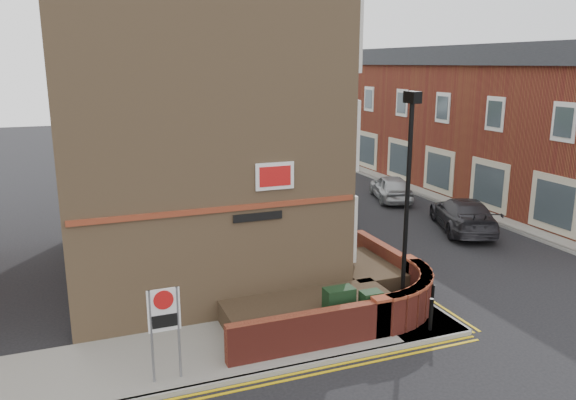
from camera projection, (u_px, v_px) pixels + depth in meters
The scene contains 27 objects.
ground at pixel (372, 354), 14.08m from camera, with size 120.00×120.00×0.00m, color black.
pavement_corner at pixel (221, 349), 14.21m from camera, with size 13.00×3.00×0.12m, color gray.
pavement_main at pixel (254, 202), 29.27m from camera, with size 2.00×32.00×0.12m, color gray.
pavement_far at pixel (464, 197), 30.39m from camera, with size 4.00×40.00×0.12m, color gray.
kerb_side at pixel (237, 380), 12.85m from camera, with size 13.00×0.15×0.12m, color gray.
kerb_main_near at pixel (272, 200), 29.62m from camera, with size 0.15×32.00×0.12m, color gray.
kerb_main_far at pixel (433, 200), 29.69m from camera, with size 0.15×40.00×0.12m, color gray.
yellow_lines_side at pixel (241, 387), 12.63m from camera, with size 13.00×0.28×0.01m, color gold.
yellow_lines_main at pixel (276, 201), 29.72m from camera, with size 0.28×32.00×0.01m, color gold.
corner_building at pixel (186, 90), 18.86m from camera, with size 8.95×10.40×13.60m.
garden_wall at pixel (329, 314), 16.35m from camera, with size 6.80×6.00×1.20m, color maroon, non-canonical shape.
lamppost at pixel (407, 209), 14.93m from camera, with size 0.25×0.50×6.30m.
utility_cabinet_large at pixel (339, 309), 14.99m from camera, with size 0.80×0.45×1.20m, color black.
utility_cabinet_small at pixel (371, 311), 15.00m from camera, with size 0.55×0.40×1.10m, color black.
bollard_near at pixel (431, 314), 15.01m from camera, with size 0.11×0.11×0.90m, color black.
bollard_far at pixel (432, 300), 15.94m from camera, with size 0.11×0.11×0.90m, color black.
zone_sign at pixel (164, 317), 12.40m from camera, with size 0.72×0.07×2.20m.
far_terrace at pixel (447, 116), 33.60m from camera, with size 5.40×30.40×8.00m.
far_terrace_cream at pixel (309, 96), 52.63m from camera, with size 5.40×12.40×8.00m.
tree_near at pixel (265, 116), 26.39m from camera, with size 3.64×3.65×6.70m.
tree_mid at pixel (222, 96), 33.53m from camera, with size 4.03×4.03×7.42m.
tree_far at pixel (194, 94), 40.84m from camera, with size 3.81×3.81×7.00m.
traffic_light_assembly at pixel (217, 131), 36.92m from camera, with size 0.20×0.16×4.20m.
silver_car_near at pixel (327, 202), 26.41m from camera, with size 1.54×4.42×1.46m, color #B3B7BB.
red_car_main at pixel (307, 186), 30.17m from camera, with size 2.28×4.94×1.37m, color maroon.
grey_car_far at pixel (463, 214), 24.35m from camera, with size 2.01×4.95×1.44m, color #2A292D.
silver_car_far at pixel (391, 187), 29.75m from camera, with size 1.63×4.05×1.38m, color #A0A5A8.
Camera 1 is at (-6.56, -11.14, 7.12)m, focal length 35.00 mm.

